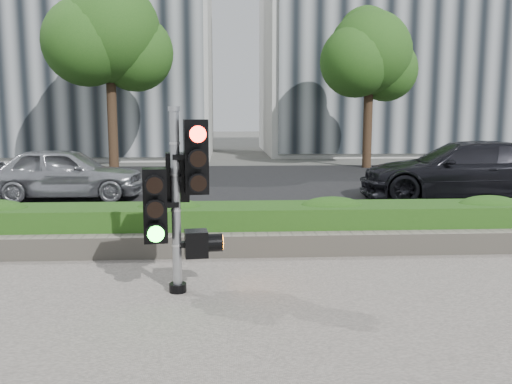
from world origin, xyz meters
TOP-DOWN VIEW (x-y plane):
  - ground at (0.00, 0.00)m, footprint 120.00×120.00m
  - road at (0.00, 10.00)m, footprint 60.00×13.00m
  - curb at (0.00, 3.15)m, footprint 60.00×0.25m
  - stone_wall at (0.00, 1.90)m, footprint 12.00×0.32m
  - hedge at (0.00, 2.55)m, footprint 12.00×1.00m
  - building_left at (-9.00, 23.00)m, footprint 16.00×9.00m
  - building_right at (11.00, 25.00)m, footprint 18.00×10.00m
  - tree_left at (-4.52, 14.56)m, footprint 4.61×4.03m
  - tree_right at (5.48, 15.55)m, footprint 4.10×3.58m
  - traffic_signal at (-0.85, 0.26)m, footprint 0.81×0.63m
  - car_silver at (-4.40, 7.86)m, footprint 3.95×1.59m
  - car_dark at (5.80, 7.21)m, footprint 5.40×2.78m

SIDE VIEW (x-z plane):
  - ground at x=0.00m, z-range 0.00..0.00m
  - road at x=0.00m, z-range 0.00..0.02m
  - curb at x=0.00m, z-range 0.00..0.12m
  - stone_wall at x=0.00m, z-range 0.03..0.37m
  - hedge at x=0.00m, z-range 0.03..0.71m
  - car_silver at x=-4.40m, z-range 0.02..1.37m
  - car_dark at x=5.80m, z-range 0.02..1.52m
  - traffic_signal at x=-0.85m, z-range 0.15..2.42m
  - tree_right at x=5.48m, z-range 1.22..7.75m
  - tree_left at x=-4.52m, z-range 1.37..8.72m
  - building_right at x=11.00m, z-range 0.00..12.00m
  - building_left at x=-9.00m, z-range 0.00..15.00m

